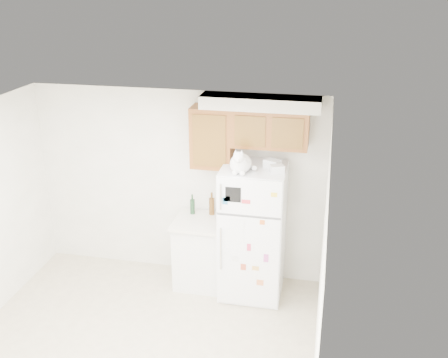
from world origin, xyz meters
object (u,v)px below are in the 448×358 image
(refrigerator, at_px, (253,232))
(bottle_green, at_px, (192,204))
(storage_box_back, at_px, (272,164))
(storage_box_front, at_px, (277,169))
(cat, at_px, (240,163))
(base_counter, at_px, (200,251))
(bottle_amber, at_px, (212,203))

(refrigerator, relative_size, bottle_green, 6.41)
(storage_box_back, bearing_deg, refrigerator, -143.81)
(storage_box_front, bearing_deg, cat, 167.44)
(base_counter, xyz_separation_m, cat, (0.56, -0.26, 1.35))
(refrigerator, height_order, storage_box_back, storage_box_back)
(refrigerator, xyz_separation_m, bottle_green, (-0.82, 0.23, 0.20))
(cat, height_order, storage_box_front, cat)
(storage_box_front, bearing_deg, base_counter, 146.14)
(base_counter, bearing_deg, storage_box_front, -10.88)
(cat, distance_m, storage_box_front, 0.42)
(refrigerator, distance_m, bottle_amber, 0.67)
(cat, distance_m, storage_box_back, 0.41)
(base_counter, height_order, bottle_green, bottle_green)
(storage_box_back, bearing_deg, storage_box_front, -40.48)
(base_counter, relative_size, cat, 2.06)
(bottle_green, relative_size, bottle_amber, 0.87)
(storage_box_front, bearing_deg, storage_box_back, 92.07)
(cat, bearing_deg, storage_box_front, 10.43)
(bottle_green, bearing_deg, storage_box_back, -10.21)
(refrigerator, bearing_deg, bottle_green, 164.51)
(bottle_green, bearing_deg, storage_box_front, -17.18)
(refrigerator, distance_m, storage_box_front, 0.94)
(base_counter, bearing_deg, bottle_green, 130.91)
(storage_box_back, bearing_deg, base_counter, -157.51)
(bottle_amber, bearing_deg, storage_box_front, -23.48)
(storage_box_back, relative_size, bottle_green, 0.68)
(bottle_green, height_order, bottle_amber, bottle_amber)
(base_counter, bearing_deg, bottle_amber, 58.07)
(storage_box_back, height_order, bottle_green, storage_box_back)
(storage_box_front, bearing_deg, refrigerator, 135.03)
(refrigerator, distance_m, bottle_green, 0.88)
(refrigerator, xyz_separation_m, bottle_amber, (-0.57, 0.26, 0.22))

